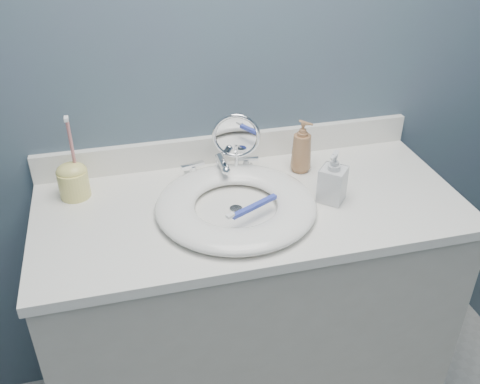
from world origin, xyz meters
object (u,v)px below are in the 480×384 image
object	(u,v)px
soap_bottle_amber	(302,146)
soap_bottle_clear	(333,177)
makeup_mirror	(236,143)
toothbrush_holder	(73,179)

from	to	relation	value
soap_bottle_amber	soap_bottle_clear	bearing A→B (deg)	-119.27
makeup_mirror	soap_bottle_clear	bearing A→B (deg)	-22.86
soap_bottle_amber	soap_bottle_clear	xyz separation A→B (m)	(0.03, -0.18, -0.01)
makeup_mirror	soap_bottle_clear	distance (m)	0.30
soap_bottle_amber	soap_bottle_clear	distance (m)	0.19
makeup_mirror	soap_bottle_amber	world-z (taller)	makeup_mirror
makeup_mirror	toothbrush_holder	world-z (taller)	toothbrush_holder
makeup_mirror	soap_bottle_amber	size ratio (longest dim) A/B	1.26
makeup_mirror	toothbrush_holder	distance (m)	0.48
toothbrush_holder	makeup_mirror	bearing A→B (deg)	-1.10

